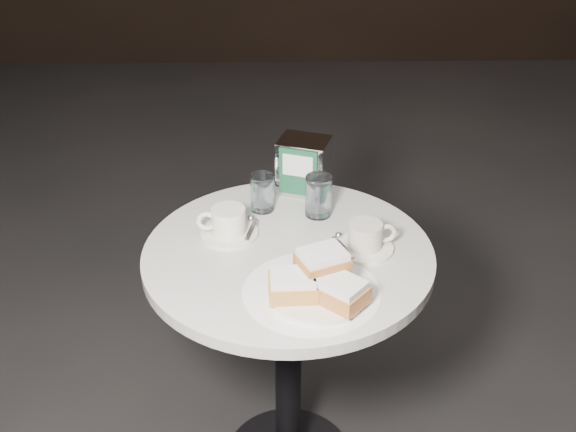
# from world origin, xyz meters

# --- Properties ---
(cafe_table) EXTENTS (0.70, 0.70, 0.74)m
(cafe_table) POSITION_xyz_m (0.00, 0.00, 0.55)
(cafe_table) COLOR black
(cafe_table) RESTS_ON ground
(sugar_spill) EXTENTS (0.39, 0.39, 0.00)m
(sugar_spill) POSITION_xyz_m (0.05, -0.16, 0.75)
(sugar_spill) COLOR white
(sugar_spill) RESTS_ON cafe_table
(beignet_plate) EXTENTS (0.26, 0.26, 0.10)m
(beignet_plate) POSITION_xyz_m (0.06, -0.19, 0.78)
(beignet_plate) COLOR white
(beignet_plate) RESTS_ON cafe_table
(coffee_cup_left) EXTENTS (0.15, 0.15, 0.07)m
(coffee_cup_left) POSITION_xyz_m (-0.15, 0.07, 0.78)
(coffee_cup_left) COLOR white
(coffee_cup_left) RESTS_ON cafe_table
(coffee_cup_right) EXTENTS (0.16, 0.16, 0.07)m
(coffee_cup_right) POSITION_xyz_m (0.18, 0.00, 0.78)
(coffee_cup_right) COLOR white
(coffee_cup_right) RESTS_ON cafe_table
(water_glass_left) EXTENTS (0.07, 0.07, 0.10)m
(water_glass_left) POSITION_xyz_m (-0.06, 0.20, 0.79)
(water_glass_left) COLOR silver
(water_glass_left) RESTS_ON cafe_table
(water_glass_right) EXTENTS (0.08, 0.08, 0.11)m
(water_glass_right) POSITION_xyz_m (0.08, 0.17, 0.80)
(water_glass_right) COLOR white
(water_glass_right) RESTS_ON cafe_table
(napkin_dispenser) EXTENTS (0.16, 0.14, 0.15)m
(napkin_dispenser) POSITION_xyz_m (0.05, 0.30, 0.82)
(napkin_dispenser) COLOR silver
(napkin_dispenser) RESTS_ON cafe_table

